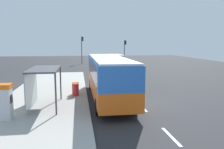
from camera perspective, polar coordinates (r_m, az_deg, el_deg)
ground_plane at (r=30.41m, az=-0.71°, el=-0.36°), size 56.00×92.00×0.04m
sidewalk_platform at (r=18.50m, az=-15.73°, el=-5.70°), size 6.20×30.00×0.18m
lane_stripe_seg_0 at (r=11.53m, az=14.19°, el=-14.44°), size 0.16×2.20×0.01m
lane_stripe_seg_1 at (r=16.01m, az=7.32°, el=-7.89°), size 0.16×2.20×0.01m
lane_stripe_seg_2 at (r=20.73m, az=3.62°, el=-4.20°), size 0.16×2.20×0.01m
lane_stripe_seg_3 at (r=25.55m, az=1.32°, el=-1.89°), size 0.16×2.20×0.01m
lane_stripe_seg_4 at (r=30.44m, az=-0.24°, el=-0.31°), size 0.16×2.20×0.01m
lane_stripe_seg_5 at (r=35.35m, az=-1.37°, el=0.84°), size 0.16×2.20×0.01m
lane_stripe_seg_6 at (r=40.29m, az=-2.22°, el=1.70°), size 0.16×2.20×0.01m
lane_stripe_seg_7 at (r=45.24m, az=-2.89°, el=2.37°), size 0.16×2.20×0.01m
bus at (r=17.64m, az=-0.90°, el=-0.26°), size 2.56×11.02×3.21m
white_van at (r=39.05m, az=0.83°, el=3.48°), size 2.26×5.29×2.30m
sedan_near at (r=56.15m, az=-1.85°, el=4.25°), size 1.97×4.46×1.52m
sedan_far at (r=45.61m, az=-0.35°, el=3.42°), size 2.04×4.49×1.52m
ticket_machine at (r=13.95m, az=-24.51°, el=-5.97°), size 0.66×0.76×1.94m
recycling_bin_red at (r=18.58m, az=-8.90°, el=-3.66°), size 0.52×0.52×0.95m
recycling_bin_orange at (r=19.26m, az=-8.87°, el=-3.24°), size 0.52×0.52×0.95m
traffic_light_near_side at (r=47.81m, az=3.17°, el=6.48°), size 0.49×0.28×4.76m
traffic_light_far_side at (r=47.67m, az=-7.29°, el=6.94°), size 0.49×0.28×5.48m
bus_shelter at (r=15.67m, az=-17.23°, el=-0.70°), size 1.80×4.00×2.50m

